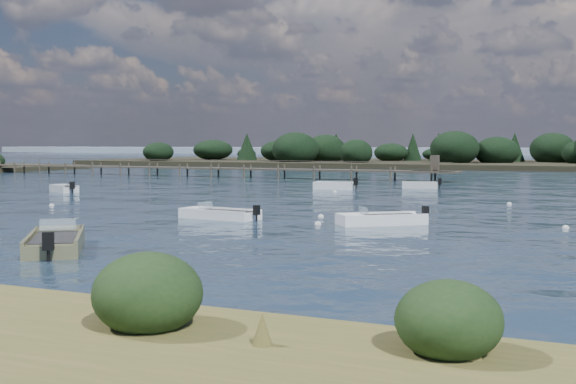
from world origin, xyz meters
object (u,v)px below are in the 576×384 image
at_px(dinghy_mid_white_a, 219,216).
at_px(dinghy_mid_white_b, 381,221).
at_px(tender_far_grey_b, 420,187).
at_px(tender_far_white, 334,187).
at_px(jetty, 215,169).
at_px(dinghy_near_olive, 56,245).
at_px(tender_far_grey, 64,190).

relative_size(dinghy_mid_white_a, dinghy_mid_white_b, 1.09).
bearing_deg(tender_far_grey_b, dinghy_mid_white_b, -80.07).
xyz_separation_m(dinghy_mid_white_a, tender_far_white, (-2.81, 24.81, 0.04)).
bearing_deg(jetty, tender_far_grey_b, -23.12).
height_order(dinghy_near_olive, tender_far_grey, dinghy_near_olive).
bearing_deg(tender_far_grey, jetty, 94.03).
relative_size(tender_far_white, tender_far_grey, 1.08).
height_order(dinghy_mid_white_a, jetty, jetty).
bearing_deg(tender_far_grey, tender_far_white, 32.33).
xyz_separation_m(tender_far_white, jetty, (-20.70, 15.88, 0.80)).
distance_m(dinghy_mid_white_a, jetty, 47.00).
distance_m(dinghy_mid_white_a, dinghy_mid_white_b, 8.49).
distance_m(tender_far_white, jetty, 26.10).
height_order(tender_far_white, dinghy_near_olive, dinghy_near_olive).
bearing_deg(tender_far_grey_b, dinghy_near_olive, -94.96).
height_order(tender_far_grey_b, dinghy_mid_white_b, tender_far_grey_b).
xyz_separation_m(tender_far_white, dinghy_near_olive, (2.72, -36.87, -0.01)).
bearing_deg(dinghy_near_olive, tender_far_grey, 130.64).
relative_size(tender_far_grey_b, tender_far_grey, 0.98).
relative_size(dinghy_near_olive, jetty, 0.08).
distance_m(tender_far_white, tender_far_grey, 22.18).
bearing_deg(dinghy_mid_white_a, tender_far_grey_b, 83.18).
height_order(dinghy_mid_white_a, tender_far_grey, tender_far_grey).
bearing_deg(dinghy_near_olive, tender_far_white, 94.23).
bearing_deg(tender_far_grey, dinghy_mid_white_b, -22.06).
distance_m(dinghy_mid_white_a, tender_far_white, 24.97).
height_order(tender_far_grey, jetty, jetty).
bearing_deg(tender_far_grey_b, tender_far_grey, -147.07).
xyz_separation_m(tender_far_grey_b, dinghy_near_olive, (-3.58, -41.23, 0.01)).
bearing_deg(dinghy_mid_white_b, dinghy_near_olive, -123.63).
bearing_deg(jetty, dinghy_mid_white_b, -51.31).
bearing_deg(tender_far_grey_b, tender_far_white, -145.35).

